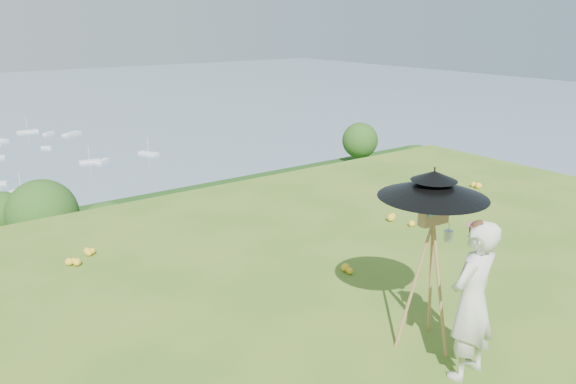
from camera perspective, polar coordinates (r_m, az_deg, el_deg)
ground at (r=7.20m, az=21.02°, el=-12.32°), size 14.00×14.00×0.00m
slope_trees at (r=42.78m, az=-25.39°, el=-10.14°), size 110.00×50.00×6.00m
wildflowers at (r=7.29m, az=19.42°, el=-11.24°), size 10.00×10.50×0.12m
painter at (r=5.76m, az=18.20°, el=-10.45°), size 0.63×0.45×1.64m
field_easel at (r=6.13m, az=14.14°, el=-7.84°), size 0.71×0.71×1.75m
sun_umbrella at (r=5.84m, az=14.50°, el=-0.20°), size 1.18×1.18×0.56m
painter_cap at (r=5.46m, az=18.94°, el=-3.21°), size 0.20×0.23×0.10m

